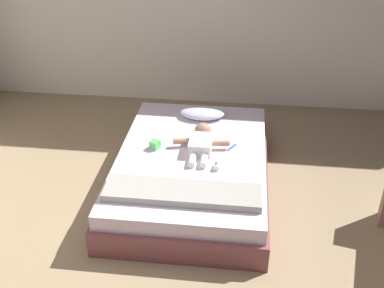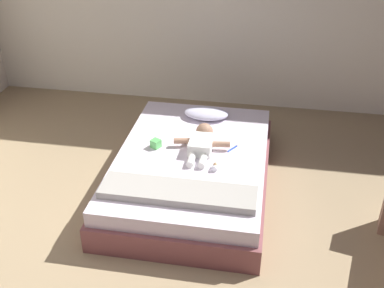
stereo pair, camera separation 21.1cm
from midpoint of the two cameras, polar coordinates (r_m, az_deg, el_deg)
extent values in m
plane|color=#9A8461|center=(3.80, -3.75, -14.42)|extent=(8.00, 8.00, 0.00)
cube|color=brown|center=(4.51, -1.34, -3.95)|extent=(1.41, 2.09, 0.24)
cube|color=silver|center=(4.41, -1.37, -1.93)|extent=(1.36, 2.01, 0.14)
ellipsoid|color=silver|center=(4.96, 0.05, 3.76)|extent=(0.46, 0.28, 0.10)
cube|color=white|center=(4.38, -0.32, -0.09)|extent=(0.21, 0.29, 0.12)
sphere|color=tan|center=(4.55, 0.01, 1.53)|extent=(0.17, 0.17, 0.17)
cylinder|color=tan|center=(4.44, -2.58, 0.33)|extent=(0.18, 0.09, 0.06)
cylinder|color=tan|center=(4.40, 2.09, 0.05)|extent=(0.18, 0.08, 0.06)
cylinder|color=white|center=(4.21, -1.40, -1.94)|extent=(0.06, 0.18, 0.06)
cylinder|color=white|center=(4.20, 0.01, -2.03)|extent=(0.06, 0.18, 0.06)
cube|color=blue|center=(4.45, 3.50, -0.44)|extent=(0.08, 0.12, 0.01)
cube|color=white|center=(4.49, 4.03, 0.06)|extent=(0.02, 0.03, 0.01)
cube|color=#A5A198|center=(3.82, -2.76, -5.95)|extent=(1.27, 0.31, 0.06)
cube|color=#5EC564|center=(4.44, -5.86, -0.10)|extent=(0.11, 0.11, 0.08)
cylinder|color=white|center=(4.14, 1.57, -2.71)|extent=(0.06, 0.10, 0.05)
cone|color=#E1B37B|center=(4.12, 1.58, -2.27)|extent=(0.04, 0.04, 0.02)
camera|label=1|loc=(0.11, -91.40, -0.84)|focal=44.03mm
camera|label=2|loc=(0.11, 88.60, 0.84)|focal=44.03mm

